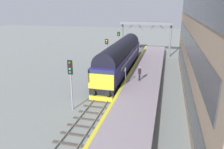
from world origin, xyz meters
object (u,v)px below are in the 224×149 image
platform_number_sign (126,73)px  signal_post_near (71,78)px  diesel_locomotive (120,57)px  signal_post_far (119,43)px  waiting_passenger (140,72)px  signal_post_mid (107,52)px

platform_number_sign → signal_post_near: bearing=-126.4°
diesel_locomotive → signal_post_far: 7.90m
platform_number_sign → waiting_passenger: size_ratio=1.10×
diesel_locomotive → platform_number_sign: bearing=-73.1°
signal_post_mid → signal_post_far: signal_post_far is taller
diesel_locomotive → platform_number_sign: (1.94, -6.39, -0.27)m
signal_post_near → signal_post_mid: bearing=90.0°
diesel_locomotive → waiting_passenger: 5.89m
signal_post_far → platform_number_sign: signal_post_far is taller
signal_post_near → waiting_passenger: signal_post_near is taller
diesel_locomotive → signal_post_mid: 2.05m
waiting_passenger → platform_number_sign: bearing=160.7°
signal_post_near → signal_post_far: 19.33m
diesel_locomotive → signal_post_near: signal_post_near is taller
signal_post_mid → waiting_passenger: signal_post_mid is taller
diesel_locomotive → signal_post_near: size_ratio=3.97×
platform_number_sign → waiting_passenger: platform_number_sign is taller
signal_post_far → diesel_locomotive: bearing=-75.5°
signal_post_far → platform_number_sign: (3.91, -14.01, -0.85)m
signal_post_near → signal_post_mid: signal_post_mid is taller
platform_number_sign → diesel_locomotive: bearing=106.9°
signal_post_near → diesel_locomotive: bearing=80.4°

